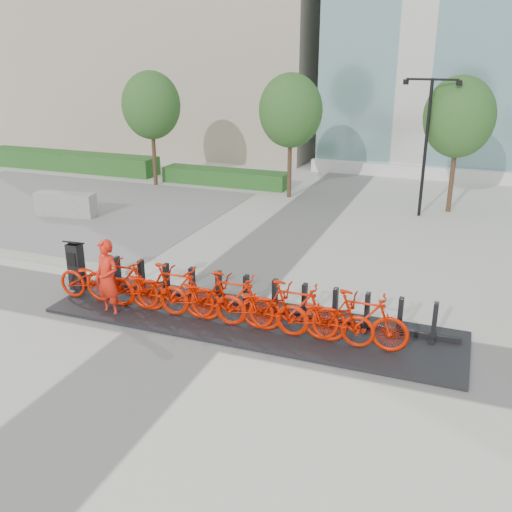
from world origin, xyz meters
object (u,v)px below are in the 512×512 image
(kiosk, at_px, (76,265))
(bike_0, at_px, (96,280))
(worker_red, at_px, (107,279))
(jersey_barrier, at_px, (66,205))

(kiosk, bearing_deg, bike_0, -28.20)
(kiosk, distance_m, worker_red, 1.83)
(kiosk, bearing_deg, worker_red, -31.54)
(bike_0, height_order, worker_red, worker_red)
(kiosk, distance_m, jersey_barrier, 7.62)
(kiosk, bearing_deg, jersey_barrier, 128.28)
(bike_0, bearing_deg, worker_red, -123.72)
(jersey_barrier, bearing_deg, worker_red, -54.23)
(kiosk, height_order, worker_red, worker_red)
(bike_0, bearing_deg, jersey_barrier, 43.25)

